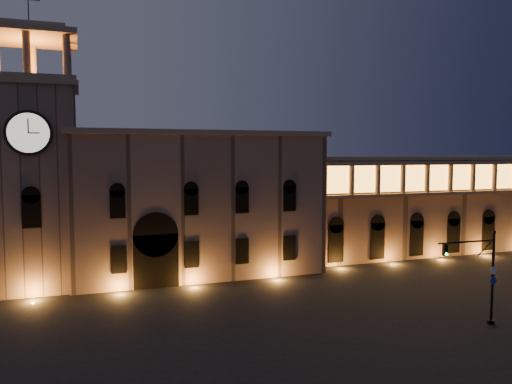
% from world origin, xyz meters
% --- Properties ---
extents(ground, '(160.00, 160.00, 0.00)m').
position_xyz_m(ground, '(0.00, 0.00, 0.00)').
color(ground, black).
rests_on(ground, ground).
extents(government_building, '(30.80, 12.80, 17.60)m').
position_xyz_m(government_building, '(-2.08, 21.93, 8.77)').
color(government_building, '#7C5F51').
rests_on(government_building, ground).
extents(clock_tower, '(9.80, 9.80, 32.40)m').
position_xyz_m(clock_tower, '(-20.50, 20.98, 12.50)').
color(clock_tower, '#7C5F51').
rests_on(clock_tower, ground).
extents(colonnade_wing, '(40.60, 11.50, 14.50)m').
position_xyz_m(colonnade_wing, '(32.00, 23.92, 7.33)').
color(colonnade_wing, '#775A4C').
rests_on(colonnade_wing, ground).
extents(traffic_light, '(6.04, 0.64, 8.29)m').
position_xyz_m(traffic_light, '(16.98, -5.58, 4.35)').
color(traffic_light, black).
rests_on(traffic_light, ground).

